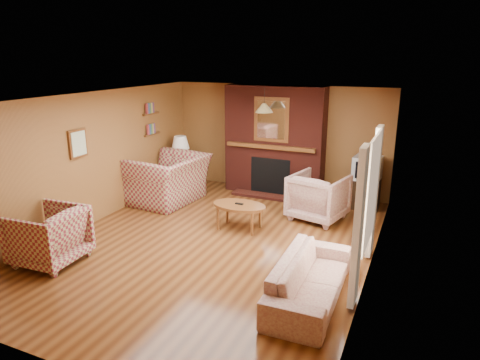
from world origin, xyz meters
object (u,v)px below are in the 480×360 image
at_px(coffee_table, 239,207).
at_px(side_table, 182,176).
at_px(floral_armchair, 318,197).
at_px(crt_tv, 367,168).
at_px(tv_stand, 365,193).
at_px(floral_sofa, 310,279).
at_px(plaid_loveseat, 168,179).
at_px(table_lamp, 181,149).
at_px(fireplace, 274,142).
at_px(plaid_armchair, 48,236).

bearing_deg(coffee_table, side_table, 142.52).
distance_m(floral_armchair, coffee_table, 1.58).
relative_size(coffee_table, crt_tv, 1.75).
distance_m(tv_stand, crt_tv, 0.54).
relative_size(floral_sofa, coffee_table, 1.95).
distance_m(plaid_loveseat, table_lamp, 1.08).
xyz_separation_m(floral_sofa, coffee_table, (-1.76, 1.74, 0.13)).
xyz_separation_m(fireplace, table_lamp, (-2.10, -0.53, -0.25)).
bearing_deg(coffee_table, floral_sofa, -44.63).
height_order(floral_armchair, side_table, floral_armchair).
bearing_deg(table_lamp, tv_stand, 4.82).
distance_m(floral_sofa, crt_tv, 3.84).
bearing_deg(coffee_table, floral_armchair, 41.83).
relative_size(table_lamp, tv_stand, 1.14).
distance_m(floral_sofa, floral_armchair, 2.86).
bearing_deg(tv_stand, plaid_armchair, -132.28).
bearing_deg(plaid_loveseat, crt_tv, 113.20).
bearing_deg(floral_sofa, floral_armchair, 10.75).
xyz_separation_m(plaid_armchair, crt_tv, (4.00, 4.40, 0.41)).
distance_m(fireplace, floral_sofa, 4.51).
height_order(floral_armchair, coffee_table, floral_armchair).
relative_size(floral_sofa, table_lamp, 2.80).
xyz_separation_m(fireplace, crt_tv, (2.05, -0.19, -0.34)).
distance_m(plaid_loveseat, tv_stand, 4.12).
xyz_separation_m(floral_sofa, tv_stand, (0.15, 3.80, 0.02)).
bearing_deg(floral_sofa, fireplace, 24.48).
bearing_deg(fireplace, side_table, -165.71).
xyz_separation_m(fireplace, tv_stand, (2.05, -0.18, -0.88)).
height_order(plaid_loveseat, floral_armchair, plaid_loveseat).
bearing_deg(fireplace, crt_tv, -5.30).
bearing_deg(crt_tv, plaid_loveseat, -161.62).
height_order(fireplace, coffee_table, fireplace).
height_order(floral_armchair, table_lamp, table_lamp).
bearing_deg(floral_sofa, coffee_table, 44.38).
bearing_deg(table_lamp, side_table, 0.00).
xyz_separation_m(plaid_armchair, tv_stand, (4.00, 4.40, -0.13)).
bearing_deg(tv_stand, coffee_table, -132.73).
xyz_separation_m(floral_sofa, floral_armchair, (-0.58, 2.79, 0.16)).
distance_m(plaid_armchair, floral_sofa, 3.90).
distance_m(fireplace, floral_armchair, 1.93).
relative_size(plaid_armchair, coffee_table, 0.96).
height_order(plaid_loveseat, tv_stand, plaid_loveseat).
distance_m(fireplace, plaid_loveseat, 2.47).
xyz_separation_m(fireplace, coffee_table, (0.14, -2.25, -0.77)).
height_order(coffee_table, table_lamp, table_lamp).
bearing_deg(tv_stand, floral_sofa, -92.28).
relative_size(side_table, tv_stand, 0.92).
bearing_deg(table_lamp, floral_armchair, -10.97).
xyz_separation_m(fireplace, floral_armchair, (1.32, -1.20, -0.74)).
height_order(plaid_loveseat, side_table, plaid_loveseat).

